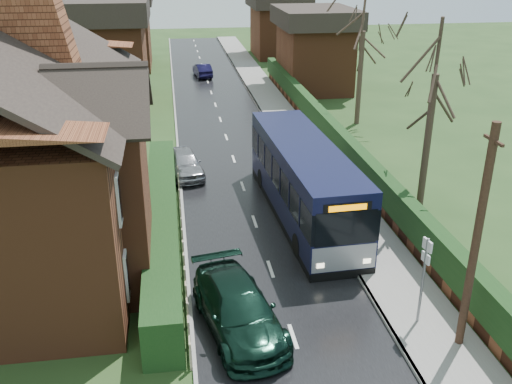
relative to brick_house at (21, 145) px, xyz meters
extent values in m
plane|color=#2F4B20|center=(8.73, -4.78, -4.38)|extent=(140.00, 140.00, 0.00)
cube|color=black|center=(8.73, 5.22, -4.37)|extent=(6.00, 100.00, 0.02)
cube|color=slate|center=(12.98, 5.22, -4.31)|extent=(2.50, 100.00, 0.14)
cube|color=gray|center=(11.78, 5.22, -4.31)|extent=(0.12, 100.00, 0.14)
cube|color=gray|center=(5.68, 5.22, -4.33)|extent=(0.12, 100.00, 0.10)
cube|color=black|center=(4.83, 0.22, -3.58)|extent=(1.20, 16.00, 1.60)
cube|color=brown|center=(14.53, 5.22, -4.08)|extent=(0.30, 50.00, 0.60)
cube|color=black|center=(14.53, 5.22, -3.18)|extent=(0.60, 50.00, 1.20)
cube|color=brown|center=(-0.27, 0.22, -1.38)|extent=(8.00, 14.00, 6.00)
cube|color=brown|center=(3.23, -2.78, -1.38)|extent=(2.50, 4.00, 6.00)
cube|color=silver|center=(3.78, -4.78, -2.78)|extent=(0.08, 1.20, 1.60)
cube|color=black|center=(3.81, -4.78, -2.78)|extent=(0.03, 0.95, 1.35)
cube|color=silver|center=(3.78, -4.78, -0.18)|extent=(0.08, 1.20, 1.60)
cube|color=black|center=(3.81, -4.78, -0.18)|extent=(0.03, 0.95, 1.35)
cube|color=silver|center=(3.78, -0.78, -2.78)|extent=(0.08, 1.20, 1.60)
cube|color=black|center=(3.81, -0.78, -2.78)|extent=(0.03, 0.95, 1.35)
cube|color=silver|center=(3.78, -0.78, -0.18)|extent=(0.08, 1.20, 1.60)
cube|color=black|center=(3.81, -0.78, -0.18)|extent=(0.03, 0.95, 1.35)
cube|color=silver|center=(3.78, 3.22, -2.78)|extent=(0.08, 1.20, 1.60)
cube|color=black|center=(3.81, 3.22, -2.78)|extent=(0.03, 0.95, 1.35)
cube|color=silver|center=(3.78, 3.22, -0.18)|extent=(0.08, 1.20, 1.60)
cube|color=black|center=(3.81, 3.22, -0.18)|extent=(0.03, 0.95, 1.35)
cube|color=silver|center=(3.78, 5.72, -2.78)|extent=(0.08, 1.20, 1.60)
cube|color=black|center=(3.81, 5.72, -2.78)|extent=(0.03, 0.95, 1.35)
cube|color=silver|center=(3.78, 5.72, -0.18)|extent=(0.08, 1.20, 1.60)
cube|color=black|center=(3.81, 5.72, -0.18)|extent=(0.03, 0.95, 1.35)
cube|color=black|center=(10.93, 1.56, -3.47)|extent=(2.93, 10.94, 1.12)
cube|color=black|center=(10.93, 1.56, -2.31)|extent=(2.95, 10.94, 1.18)
cube|color=black|center=(10.93, 1.56, -1.40)|extent=(2.93, 10.94, 0.65)
cube|color=black|center=(10.93, 1.56, -4.20)|extent=(2.93, 10.94, 0.35)
cube|color=gray|center=(11.17, -3.81, -3.49)|extent=(2.37, 0.22, 0.99)
cube|color=black|center=(11.17, -3.84, -2.30)|extent=(2.22, 0.18, 1.28)
cube|color=black|center=(11.17, -3.84, -1.52)|extent=(1.73, 0.15, 0.35)
cube|color=#FF8C00|center=(11.17, -3.88, -1.52)|extent=(1.36, 0.10, 0.22)
cube|color=black|center=(11.17, -3.82, -4.16)|extent=(2.42, 0.24, 0.30)
cube|color=#FFF2CC|center=(10.31, -3.91, -3.68)|extent=(0.28, 0.06, 0.18)
cube|color=#FFF2CC|center=(12.03, -3.83, -3.68)|extent=(0.28, 0.06, 0.18)
cylinder|color=black|center=(9.97, -1.96, -3.90)|extent=(0.32, 0.96, 0.95)
cylinder|color=black|center=(12.20, -1.86, -3.90)|extent=(0.32, 0.96, 0.95)
cylinder|color=black|center=(9.67, 4.98, -3.90)|extent=(0.32, 0.96, 0.95)
cylinder|color=black|center=(11.90, 5.08, -3.90)|extent=(0.32, 0.96, 0.95)
imported|color=#9F9DA2|center=(5.93, 7.22, -3.71)|extent=(2.23, 4.14, 1.34)
imported|color=black|center=(7.13, -6.13, -3.64)|extent=(2.98, 5.34, 1.46)
imported|color=black|center=(8.44, 31.47, -3.77)|extent=(1.70, 3.78, 1.20)
cylinder|color=slate|center=(12.73, -6.75, -2.84)|extent=(0.09, 0.09, 3.07)
cube|color=silver|center=(12.73, -6.75, -1.53)|extent=(0.12, 0.46, 0.35)
cube|color=silver|center=(12.73, -6.75, -1.97)|extent=(0.10, 0.42, 0.31)
cylinder|color=black|center=(13.53, -7.92, -0.90)|extent=(0.24, 0.24, 6.94)
cube|color=black|center=(13.53, -7.92, 2.07)|extent=(0.08, 0.89, 0.08)
cylinder|color=#31251D|center=(16.05, 0.85, -1.24)|extent=(0.30, 0.30, 6.27)
cylinder|color=#392A22|center=(17.73, 14.96, -1.35)|extent=(0.33, 0.33, 6.05)
cylinder|color=#3C2C23|center=(-2.17, 12.12, -0.63)|extent=(0.34, 0.34, 7.48)
camera|label=1|loc=(5.48, -20.68, 6.62)|focal=40.00mm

